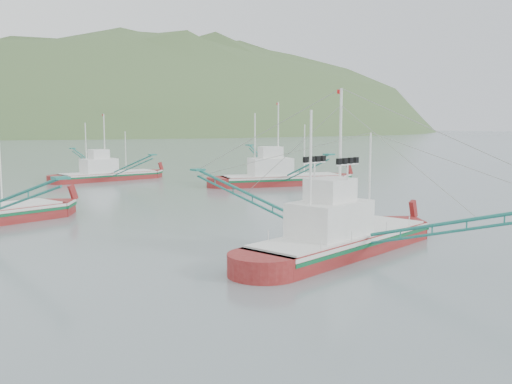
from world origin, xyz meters
TOP-DOWN VIEW (x-y plane):
  - ground at (0.00, 0.00)m, footprint 1200.00×1200.00m
  - main_boat at (0.65, -1.85)m, footprint 15.54×27.14m
  - bg_boat_far at (8.67, 51.66)m, footprint 14.18×25.52m
  - bg_boat_right at (24.07, 31.01)m, footprint 16.61×28.15m
  - headland_right at (240.00, 430.00)m, footprint 684.00×432.00m

SIDE VIEW (x-z plane):
  - ground at x=0.00m, z-range 0.00..0.00m
  - headland_right at x=240.00m, z-range -153.00..153.00m
  - bg_boat_far at x=8.67m, z-range -3.75..6.58m
  - main_boat at x=0.65m, z-range -3.67..7.39m
  - bg_boat_right at x=24.07m, z-range -3.57..8.25m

